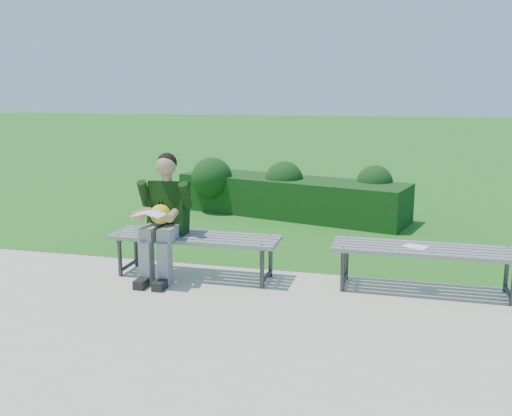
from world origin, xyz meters
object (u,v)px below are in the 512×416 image
object	(u,v)px
seated_boy	(164,213)
bench_left	(195,241)
hedge	(286,193)
bench_right	(426,253)
paper_sheet	(415,247)

from	to	relation	value
seated_boy	bench_left	bearing A→B (deg)	16.95
seated_boy	hedge	bearing A→B (deg)	79.69
bench_left	bench_right	xyz separation A→B (m)	(2.35, 0.11, 0.00)
bench_left	bench_right	distance (m)	2.35
paper_sheet	seated_boy	bearing A→B (deg)	-175.50
bench_right	paper_sheet	bearing A→B (deg)	180.00
bench_left	paper_sheet	world-z (taller)	bench_left
hedge	seated_boy	size ratio (longest dim) A/B	2.91
hedge	seated_boy	distance (m)	3.49
seated_boy	bench_right	bearing A→B (deg)	4.33
hedge	bench_left	distance (m)	3.34
hedge	bench_right	xyz separation A→B (m)	(2.03, -3.22, 0.05)
paper_sheet	bench_left	bearing A→B (deg)	-177.22
hedge	seated_boy	bearing A→B (deg)	-100.31
bench_left	seated_boy	distance (m)	0.43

